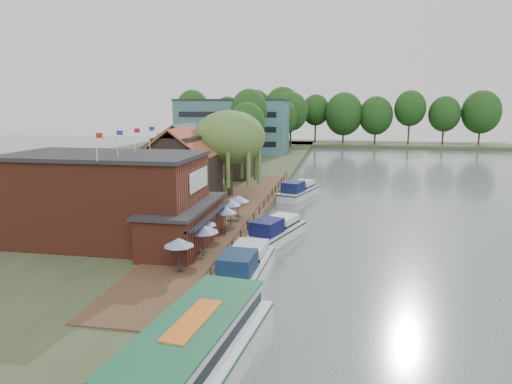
# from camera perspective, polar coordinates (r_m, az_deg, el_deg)

# --- Properties ---
(ground) EXTENTS (260.00, 260.00, 0.00)m
(ground) POSITION_cam_1_polar(r_m,az_deg,el_deg) (36.58, 5.96, -8.47)
(ground) COLOR #495454
(ground) RESTS_ON ground
(land_bank) EXTENTS (50.00, 140.00, 1.00)m
(land_bank) POSITION_cam_1_polar(r_m,az_deg,el_deg) (77.51, -14.58, 1.96)
(land_bank) COLOR #384728
(land_bank) RESTS_ON ground
(quay_deck) EXTENTS (6.00, 50.00, 0.10)m
(quay_deck) POSITION_cam_1_polar(r_m,az_deg,el_deg) (46.96, -2.84, -2.71)
(quay_deck) COLOR #47301E
(quay_deck) RESTS_ON land_bank
(quay_rail) EXTENTS (0.20, 49.00, 1.00)m
(quay_rail) POSITION_cam_1_polar(r_m,az_deg,el_deg) (46.81, 0.51, -2.17)
(quay_rail) COLOR black
(quay_rail) RESTS_ON land_bank
(pub) EXTENTS (20.00, 11.00, 7.30)m
(pub) POSITION_cam_1_polar(r_m,az_deg,el_deg) (38.00, -15.57, -0.80)
(pub) COLOR maroon
(pub) RESTS_ON land_bank
(hotel_block) EXTENTS (25.40, 12.40, 12.30)m
(hotel_block) POSITION_cam_1_polar(r_m,az_deg,el_deg) (107.37, -2.89, 8.26)
(hotel_block) COLOR #38666B
(hotel_block) RESTS_ON land_bank
(cottage_a) EXTENTS (8.60, 7.60, 8.50)m
(cottage_a) POSITION_cam_1_polar(r_m,az_deg,el_deg) (51.93, -9.43, 3.19)
(cottage_a) COLOR black
(cottage_a) RESTS_ON land_bank
(cottage_b) EXTENTS (9.60, 8.60, 8.50)m
(cottage_b) POSITION_cam_1_polar(r_m,az_deg,el_deg) (62.28, -8.95, 4.47)
(cottage_b) COLOR beige
(cottage_b) RESTS_ON land_bank
(cottage_c) EXTENTS (7.60, 7.60, 8.50)m
(cottage_c) POSITION_cam_1_polar(r_m,az_deg,el_deg) (69.75, -3.39, 5.26)
(cottage_c) COLOR black
(cottage_c) RESTS_ON land_bank
(willow) EXTENTS (8.60, 8.60, 10.43)m
(willow) POSITION_cam_1_polar(r_m,az_deg,el_deg) (55.29, -3.30, 4.78)
(willow) COLOR #476B2D
(willow) RESTS_ON land_bank
(umbrella_0) EXTENTS (2.03, 2.03, 2.38)m
(umbrella_0) POSITION_cam_1_polar(r_m,az_deg,el_deg) (30.84, -9.57, -7.80)
(umbrella_0) COLOR navy
(umbrella_0) RESTS_ON quay_deck
(umbrella_1) EXTENTS (2.43, 2.43, 2.38)m
(umbrella_1) POSITION_cam_1_polar(r_m,az_deg,el_deg) (33.78, -6.69, -6.05)
(umbrella_1) COLOR navy
(umbrella_1) RESTS_ON quay_deck
(umbrella_2) EXTENTS (2.30, 2.30, 2.38)m
(umbrella_2) POSITION_cam_1_polar(r_m,az_deg,el_deg) (35.71, -6.75, -5.12)
(umbrella_2) COLOR navy
(umbrella_2) RESTS_ON quay_deck
(umbrella_3) EXTENTS (2.05, 2.05, 2.38)m
(umbrella_3) POSITION_cam_1_polar(r_m,az_deg,el_deg) (39.47, -3.89, -3.51)
(umbrella_3) COLOR #1A4392
(umbrella_3) RESTS_ON quay_deck
(umbrella_4) EXTENTS (2.01, 2.01, 2.38)m
(umbrella_4) POSITION_cam_1_polar(r_m,az_deg,el_deg) (42.31, -3.23, -2.51)
(umbrella_4) COLOR navy
(umbrella_4) RESTS_ON quay_deck
(umbrella_5) EXTENTS (2.28, 2.28, 2.38)m
(umbrella_5) POSITION_cam_1_polar(r_m,az_deg,el_deg) (44.02, -2.26, -1.98)
(umbrella_5) COLOR #1A1C92
(umbrella_5) RESTS_ON quay_deck
(cruiser_0) EXTENTS (3.55, 10.02, 2.40)m
(cruiser_0) POSITION_cam_1_polar(r_m,az_deg,el_deg) (32.43, -1.47, -8.73)
(cruiser_0) COLOR silver
(cruiser_0) RESTS_ON ground
(cruiser_1) EXTENTS (5.82, 9.98, 2.29)m
(cruiser_1) POSITION_cam_1_polar(r_m,az_deg,el_deg) (41.23, 2.49, -4.51)
(cruiser_1) COLOR white
(cruiser_1) RESTS_ON ground
(cruiser_2) EXTENTS (5.96, 10.44, 2.41)m
(cruiser_2) POSITION_cam_1_polar(r_m,az_deg,el_deg) (60.09, 5.34, 0.42)
(cruiser_2) COLOR silver
(cruiser_2) RESTS_ON ground
(tour_boat) EXTENTS (5.63, 14.45, 3.07)m
(tour_boat) POSITION_cam_1_polar(r_m,az_deg,el_deg) (20.64, -8.64, -20.01)
(tour_boat) COLOR silver
(tour_boat) RESTS_ON ground
(swan) EXTENTS (0.44, 0.44, 0.44)m
(swan) POSITION_cam_1_polar(r_m,az_deg,el_deg) (25.52, -4.61, -16.88)
(swan) COLOR white
(swan) RESTS_ON ground
(bank_tree_0) EXTENTS (6.24, 6.24, 11.50)m
(bank_tree_0) POSITION_cam_1_polar(r_m,az_deg,el_deg) (77.93, -1.16, 6.98)
(bank_tree_0) COLOR #143811
(bank_tree_0) RESTS_ON land_bank
(bank_tree_1) EXTENTS (6.78, 6.78, 13.92)m
(bank_tree_1) POSITION_cam_1_polar(r_m,az_deg,el_deg) (85.72, -0.85, 8.15)
(bank_tree_1) COLOR #143811
(bank_tree_1) RESTS_ON land_bank
(bank_tree_2) EXTENTS (6.57, 6.57, 11.05)m
(bank_tree_2) POSITION_cam_1_polar(r_m,az_deg,el_deg) (96.60, -1.55, 7.61)
(bank_tree_2) COLOR #143811
(bank_tree_2) RESTS_ON land_bank
(bank_tree_3) EXTENTS (7.71, 7.71, 12.24)m
(bank_tree_3) POSITION_cam_1_polar(r_m,az_deg,el_deg) (114.18, 3.19, 8.40)
(bank_tree_3) COLOR #143811
(bank_tree_3) RESTS_ON land_bank
(bank_tree_4) EXTENTS (8.82, 8.82, 14.34)m
(bank_tree_4) POSITION_cam_1_polar(r_m,az_deg,el_deg) (120.39, 4.37, 9.02)
(bank_tree_4) COLOR #143811
(bank_tree_4) RESTS_ON land_bank
(bank_tree_5) EXTENTS (7.83, 7.83, 11.81)m
(bank_tree_5) POSITION_cam_1_polar(r_m,az_deg,el_deg) (129.03, 3.67, 8.59)
(bank_tree_5) COLOR #143811
(bank_tree_5) RESTS_ON land_bank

